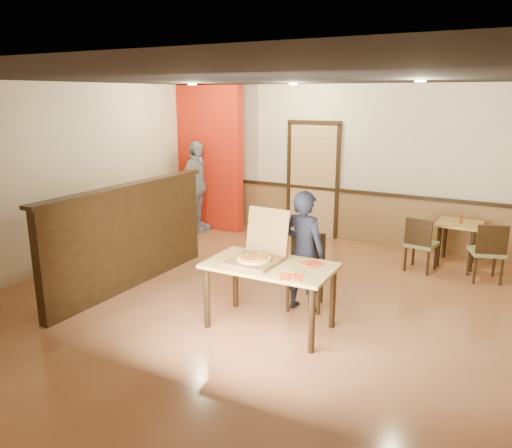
{
  "coord_description": "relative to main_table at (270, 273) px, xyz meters",
  "views": [
    {
      "loc": [
        2.71,
        -5.15,
        2.62
      ],
      "look_at": [
        -0.12,
        0.0,
        1.09
      ],
      "focal_mm": 35.0,
      "sensor_mm": 36.0,
      "label": 1
    }
  ],
  "objects": [
    {
      "name": "side_chair_right",
      "position": [
        2.05,
        2.78,
        -0.18
      ],
      "size": [
        0.55,
        0.55,
        0.87
      ],
      "rotation": [
        0.0,
        0.0,
        3.48
      ],
      "color": "olive",
      "rests_on": "floor"
    },
    {
      "name": "main_table",
      "position": [
        0.0,
        0.0,
        0.0
      ],
      "size": [
        1.46,
        0.86,
        0.77
      ],
      "rotation": [
        0.0,
        0.0,
        0.03
      ],
      "color": "tan",
      "rests_on": "floor"
    },
    {
      "name": "booth_partition",
      "position": [
        -2.3,
        0.22,
        0.07
      ],
      "size": [
        0.2,
        3.1,
        1.44
      ],
      "color": "black",
      "rests_on": "floor"
    },
    {
      "name": "floor",
      "position": [
        -0.3,
        0.42,
        -0.66
      ],
      "size": [
        7.0,
        7.0,
        0.0
      ],
      "primitive_type": "plane",
      "color": "#AB6C42",
      "rests_on": "ground"
    },
    {
      "name": "side_table",
      "position": [
        1.58,
        3.39,
        -0.14
      ],
      "size": [
        0.67,
        0.67,
        0.69
      ],
      "rotation": [
        0.0,
        0.0,
        -0.04
      ],
      "color": "tan",
      "rests_on": "floor"
    },
    {
      "name": "diner_chair",
      "position": [
        0.11,
        0.79,
        -0.16
      ],
      "size": [
        0.57,
        0.57,
        0.92
      ],
      "rotation": [
        0.0,
        0.0,
        0.28
      ],
      "color": "olive",
      "rests_on": "floor"
    },
    {
      "name": "pizza",
      "position": [
        -0.18,
        -0.05,
        0.16
      ],
      "size": [
        0.5,
        0.5,
        0.03
      ],
      "primitive_type": "cylinder",
      "rotation": [
        0.0,
        0.0,
        -0.33
      ],
      "color": "gold",
      "rests_on": "pizza_box"
    },
    {
      "name": "side_chair_left",
      "position": [
        1.12,
        2.78,
        -0.2
      ],
      "size": [
        0.47,
        0.47,
        0.84
      ],
      "rotation": [
        0.0,
        0.0,
        3.0
      ],
      "color": "olive",
      "rests_on": "floor"
    },
    {
      "name": "condiment",
      "position": [
        1.59,
        3.34,
        0.09
      ],
      "size": [
        0.05,
        0.05,
        0.14
      ],
      "primitive_type": "cylinder",
      "color": "brown",
      "rests_on": "side_table"
    },
    {
      "name": "napkin_far",
      "position": [
        0.41,
        0.23,
        0.11
      ],
      "size": [
        0.29,
        0.29,
        0.01
      ],
      "rotation": [
        0.0,
        0.0,
        -0.42
      ],
      "color": "#E83C10",
      "rests_on": "main_table"
    },
    {
      "name": "ceiling",
      "position": [
        -0.3,
        0.42,
        2.14
      ],
      "size": [
        7.0,
        7.0,
        0.0
      ],
      "primitive_type": "plane",
      "rotation": [
        3.14,
        0.0,
        0.0
      ],
      "color": "black",
      "rests_on": "wall_back"
    },
    {
      "name": "back_door",
      "position": [
        -1.1,
        3.88,
        0.39
      ],
      "size": [
        0.9,
        0.06,
        2.1
      ],
      "primitive_type": "cube",
      "color": "tan",
      "rests_on": "wall_back"
    },
    {
      "name": "diner",
      "position": [
        0.13,
        0.64,
        0.1
      ],
      "size": [
        0.6,
        0.43,
        1.52
      ],
      "primitive_type": "imported",
      "rotation": [
        0.0,
        0.0,
        3.01
      ],
      "color": "black",
      "rests_on": "floor"
    },
    {
      "name": "passerby",
      "position": [
        -3.21,
        3.1,
        0.22
      ],
      "size": [
        0.54,
        1.07,
        1.76
      ],
      "primitive_type": "imported",
      "rotation": [
        0.0,
        0.0,
        1.68
      ],
      "color": "gray",
      "rests_on": "floor"
    },
    {
      "name": "wall_back",
      "position": [
        -0.3,
        3.92,
        0.74
      ],
      "size": [
        7.0,
        0.0,
        7.0
      ],
      "primitive_type": "plane",
      "rotation": [
        1.57,
        0.0,
        0.0
      ],
      "color": "beige",
      "rests_on": "floor"
    },
    {
      "name": "spot_c",
      "position": [
        1.1,
        1.92,
        2.12
      ],
      "size": [
        0.14,
        0.14,
        0.02
      ],
      "primitive_type": "cylinder",
      "color": "#FFD6B2",
      "rests_on": "ceiling"
    },
    {
      "name": "spot_b",
      "position": [
        -1.1,
        2.92,
        2.12
      ],
      "size": [
        0.14,
        0.14,
        0.02
      ],
      "primitive_type": "cylinder",
      "color": "#FFD6B2",
      "rests_on": "ceiling"
    },
    {
      "name": "red_accent_panel",
      "position": [
        -3.2,
        3.42,
        0.74
      ],
      "size": [
        1.6,
        0.2,
        2.78
      ],
      "primitive_type": "cube",
      "color": "#B31E0C",
      "rests_on": "floor"
    },
    {
      "name": "chair_rail_back",
      "position": [
        -0.3,
        3.87,
        0.26
      ],
      "size": [
        7.0,
        0.06,
        0.06
      ],
      "primitive_type": "cube",
      "color": "black",
      "rests_on": "wall_back"
    },
    {
      "name": "napkin_near",
      "position": [
        0.39,
        -0.27,
        0.11
      ],
      "size": [
        0.29,
        0.29,
        0.01
      ],
      "rotation": [
        0.0,
        0.0,
        0.35
      ],
      "color": "#E83C10",
      "rests_on": "main_table"
    },
    {
      "name": "wainscot_back",
      "position": [
        -0.3,
        3.89,
        -0.21
      ],
      "size": [
        7.0,
        0.04,
        0.9
      ],
      "primitive_type": "cube",
      "color": "brown",
      "rests_on": "floor"
    },
    {
      "name": "wall_left",
      "position": [
        -3.8,
        0.42,
        0.74
      ],
      "size": [
        0.0,
        7.0,
        7.0
      ],
      "primitive_type": "plane",
      "rotation": [
        1.57,
        0.0,
        1.57
      ],
      "color": "beige",
      "rests_on": "floor"
    },
    {
      "name": "spot_a",
      "position": [
        -2.6,
        2.22,
        2.12
      ],
      "size": [
        0.14,
        0.14,
        0.02
      ],
      "primitive_type": "cylinder",
      "color": "#FFD6B2",
      "rests_on": "ceiling"
    },
    {
      "name": "pizza_box",
      "position": [
        -0.18,
        0.0,
        0.18
      ],
      "size": [
        0.55,
        0.65,
        0.57
      ],
      "rotation": [
        0.0,
        0.0,
        -0.03
      ],
      "color": "brown",
      "rests_on": "main_table"
    }
  ]
}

